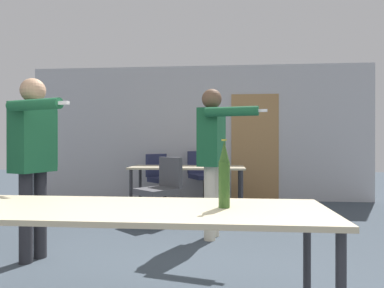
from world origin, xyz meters
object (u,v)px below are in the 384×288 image
object	(u,v)px
person_far_watching	(213,148)
office_chair_far_left	(162,181)
office_chair_side_rolled	(160,193)
beer_bottle	(224,175)
office_chair_mid_tucked	(203,178)
person_center_tall	(34,149)

from	to	relation	value
person_far_watching	office_chair_far_left	size ratio (longest dim) A/B	1.93
office_chair_side_rolled	beer_bottle	distance (m)	2.84
office_chair_mid_tucked	beer_bottle	world-z (taller)	beer_bottle
person_far_watching	office_chair_side_rolled	xyz separation A→B (m)	(-0.74, 0.68, -0.64)
person_center_tall	office_chair_side_rolled	distance (m)	1.94
office_chair_far_left	office_chair_mid_tucked	world-z (taller)	office_chair_mid_tucked
person_center_tall	office_chair_side_rolled	bearing A→B (deg)	168.27
person_far_watching	office_chair_far_left	bearing A→B (deg)	-142.43
person_center_tall	office_chair_far_left	world-z (taller)	person_center_tall
office_chair_side_rolled	beer_bottle	xyz separation A→B (m)	(0.86, -2.66, 0.50)
beer_bottle	person_center_tall	bearing A→B (deg)	148.87
office_chair_mid_tucked	beer_bottle	distance (m)	4.39
office_chair_far_left	office_chair_mid_tucked	size ratio (longest dim) A/B	0.95
office_chair_side_rolled	office_chair_mid_tucked	world-z (taller)	office_chair_mid_tucked
person_center_tall	office_chair_far_left	distance (m)	3.22
person_center_tall	office_chair_mid_tucked	size ratio (longest dim) A/B	1.81
office_chair_mid_tucked	person_far_watching	bearing A→B (deg)	66.38
person_far_watching	office_chair_mid_tucked	xyz separation A→B (m)	(-0.25, 2.37, -0.60)
person_far_watching	beer_bottle	distance (m)	1.99
person_center_tall	office_chair_mid_tucked	distance (m)	3.62
person_far_watching	beer_bottle	size ratio (longest dim) A/B	4.34
person_far_watching	beer_bottle	bearing A→B (deg)	16.61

